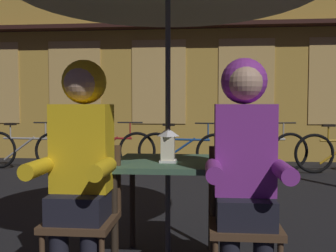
{
  "coord_description": "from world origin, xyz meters",
  "views": [
    {
      "loc": [
        0.24,
        -2.61,
        1.12
      ],
      "look_at": [
        0.0,
        0.01,
        0.98
      ],
      "focal_mm": 40.5,
      "sensor_mm": 36.0,
      "label": 1
    }
  ],
  "objects": [
    {
      "name": "cafe_table",
      "position": [
        0.0,
        0.0,
        0.64
      ],
      "size": [
        0.72,
        0.72,
        0.74
      ],
      "color": "#42664C",
      "rests_on": "ground_plane"
    },
    {
      "name": "bicycle_nearest",
      "position": [
        -2.86,
        3.76,
        0.35
      ],
      "size": [
        1.68,
        0.21,
        0.84
      ],
      "color": "black",
      "rests_on": "ground_plane"
    },
    {
      "name": "person_right_hooded",
      "position": [
        0.48,
        -0.43,
        0.85
      ],
      "size": [
        0.45,
        0.56,
        1.4
      ],
      "color": "black",
      "rests_on": "ground_plane"
    },
    {
      "name": "bicycle_fourth",
      "position": [
        1.23,
        3.9,
        0.35
      ],
      "size": [
        1.65,
        0.4,
        0.84
      ],
      "color": "black",
      "rests_on": "ground_plane"
    },
    {
      "name": "chair_right",
      "position": [
        0.48,
        -0.37,
        0.49
      ],
      "size": [
        0.4,
        0.4,
        0.87
      ],
      "color": "#513823",
      "rests_on": "ground_plane"
    },
    {
      "name": "lantern",
      "position": [
        0.01,
        -0.08,
        0.86
      ],
      "size": [
        0.11,
        0.11,
        0.23
      ],
      "color": "white",
      "rests_on": "cafe_table"
    },
    {
      "name": "chair_left",
      "position": [
        -0.48,
        -0.37,
        0.49
      ],
      "size": [
        0.4,
        0.4,
        0.87
      ],
      "color": "#513823",
      "rests_on": "ground_plane"
    },
    {
      "name": "bicycle_second",
      "position": [
        -1.42,
        3.91,
        0.35
      ],
      "size": [
        1.68,
        0.13,
        0.84
      ],
      "color": "black",
      "rests_on": "ground_plane"
    },
    {
      "name": "person_left_hooded",
      "position": [
        -0.48,
        -0.43,
        0.85
      ],
      "size": [
        0.45,
        0.56,
        1.4
      ],
      "color": "black",
      "rests_on": "ground_plane"
    },
    {
      "name": "shopfront_building",
      "position": [
        -0.65,
        5.4,
        3.09
      ],
      "size": [
        10.0,
        0.93,
        6.2
      ],
      "color": "gold",
      "rests_on": "ground_plane"
    },
    {
      "name": "bicycle_third",
      "position": [
        -0.05,
        3.79,
        0.35
      ],
      "size": [
        1.67,
        0.26,
        0.84
      ],
      "color": "black",
      "rests_on": "ground_plane"
    }
  ]
}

